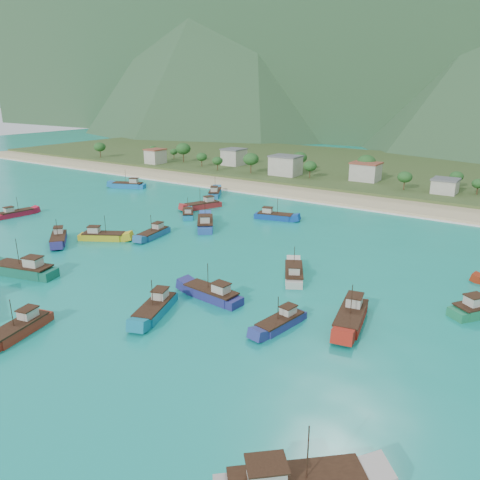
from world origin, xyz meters
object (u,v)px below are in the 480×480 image
Objects in this scene: boat_11 at (59,239)px; boat_22 at (19,329)px; boat_10 at (154,234)px; boat_5 at (188,214)px; boat_9 at (16,214)px; boat_7 at (294,274)px; boat_0 at (103,237)px; boat_30 at (274,217)px; boat_1 at (24,270)px; boat_31 at (156,309)px; boat_26 at (212,294)px; boat_12 at (281,323)px; boat_8 at (205,224)px; boat_6 at (215,193)px; boat_28 at (203,206)px; boat_15 at (351,318)px; boat_16 at (129,185)px.

boat_22 is at bearing 87.12° from boat_11.
boat_22 is (16.98, -44.20, 0.05)m from boat_10.
boat_5 is 0.90× the size of boat_9.
boat_7 reaches higher than boat_11.
boat_0 reaches higher than boat_30.
boat_1 is 47.69m from boat_9.
boat_1 is at bearing 75.57° from boat_10.
boat_1 is at bearing -15.41° from boat_31.
boat_22 is (31.73, -28.97, 0.01)m from boat_11.
boat_31 is (-10.84, -24.72, 0.02)m from boat_7.
boat_12 is at bearing -92.57° from boat_26.
boat_0 is 24.97m from boat_8.
boat_6 is at bearing 71.19° from boat_5.
boat_7 is 56.98m from boat_28.
boat_1 is at bearing -21.96° from boat_9.
boat_31 reaches higher than boat_22.
boat_31 is at bearing 112.17° from boat_11.
boat_11 is (0.54, -59.15, -0.10)m from boat_6.
boat_10 is 0.91× the size of boat_26.
boat_10 is 21.20m from boat_11.
boat_11 is at bearing 3.51° from boat_12.
boat_26 is at bearing -133.30° from boat_31.
boat_8 reaches higher than boat_7.
boat_6 is at bearing 68.04° from boat_9.
boat_15 is (62.35, -6.31, 0.12)m from boat_0.
boat_7 is at bearing 65.45° from boat_0.
boat_26 is (-14.08, 1.95, 0.19)m from boat_12.
boat_30 is (10.32, 16.57, -0.21)m from boat_8.
boat_28 is at bearing -95.53° from boat_6.
boat_12 is (7.22, -17.59, -0.14)m from boat_7.
boat_28 is at bearing -46.19° from boat_15.
boat_11 is 0.88× the size of boat_26.
boat_31 reaches higher than boat_9.
boat_10 is 56.34m from boat_15.
boat_0 is 0.88× the size of boat_15.
boat_8 is 1.22× the size of boat_9.
boat_10 is (44.35, 7.57, 0.03)m from boat_9.
boat_10 is 29.31m from boat_28.
boat_1 is 81.48m from boat_16.
boat_12 is 0.85× the size of boat_31.
boat_28 reaches higher than boat_0.
boat_9 is 91.82m from boat_12.
boat_5 is 50.03m from boat_7.
boat_7 is (42.00, 27.04, -0.23)m from boat_1.
boat_0 is 27.24m from boat_5.
boat_8 is at bearing 29.78° from boat_9.
boat_8 is (-33.87, 16.76, 0.20)m from boat_7.
boat_28 is at bearing 45.30° from boat_26.
boat_1 is at bearing 113.28° from boat_26.
boat_31 is (-26.05, -14.01, -0.11)m from boat_15.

